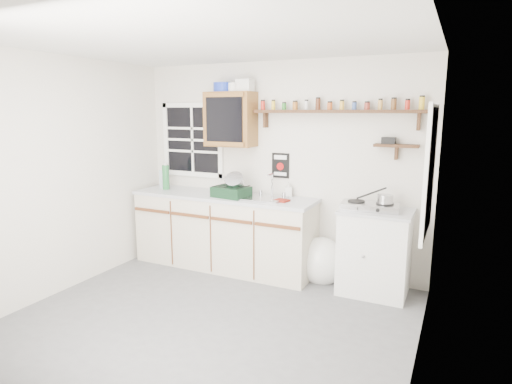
# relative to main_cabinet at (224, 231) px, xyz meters

# --- Properties ---
(room) EXTENTS (3.64, 3.24, 2.54)m
(room) POSITION_rel_main_cabinet_xyz_m (0.58, -1.30, 0.79)
(room) COLOR #545457
(room) RESTS_ON ground
(main_cabinet) EXTENTS (2.31, 0.63, 0.92)m
(main_cabinet) POSITION_rel_main_cabinet_xyz_m (0.00, 0.00, 0.00)
(main_cabinet) COLOR beige
(main_cabinet) RESTS_ON floor
(right_cabinet) EXTENTS (0.73, 0.57, 0.91)m
(right_cabinet) POSITION_rel_main_cabinet_xyz_m (1.83, 0.03, -0.01)
(right_cabinet) COLOR silver
(right_cabinet) RESTS_ON floor
(sink) EXTENTS (0.52, 0.44, 0.29)m
(sink) POSITION_rel_main_cabinet_xyz_m (0.54, 0.01, 0.47)
(sink) COLOR #ADADB1
(sink) RESTS_ON main_cabinet
(upper_cabinet) EXTENTS (0.60, 0.32, 0.65)m
(upper_cabinet) POSITION_rel_main_cabinet_xyz_m (0.03, 0.14, 1.36)
(upper_cabinet) COLOR brown
(upper_cabinet) RESTS_ON wall_back
(upper_cabinet_clutter) EXTENTS (0.50, 0.24, 0.14)m
(upper_cabinet_clutter) POSITION_rel_main_cabinet_xyz_m (0.05, 0.14, 1.75)
(upper_cabinet_clutter) COLOR #1930A5
(upper_cabinet_clutter) RESTS_ON upper_cabinet
(spice_shelf) EXTENTS (1.91, 0.18, 0.35)m
(spice_shelf) POSITION_rel_main_cabinet_xyz_m (1.32, 0.21, 1.47)
(spice_shelf) COLOR black
(spice_shelf) RESTS_ON wall_back
(secondary_shelf) EXTENTS (0.45, 0.16, 0.24)m
(secondary_shelf) POSITION_rel_main_cabinet_xyz_m (1.94, 0.22, 1.12)
(secondary_shelf) COLOR black
(secondary_shelf) RESTS_ON wall_back
(warning_sign) EXTENTS (0.22, 0.02, 0.30)m
(warning_sign) POSITION_rel_main_cabinet_xyz_m (0.63, 0.29, 0.82)
(warning_sign) COLOR black
(warning_sign) RESTS_ON wall_back
(window_back) EXTENTS (0.93, 0.03, 0.98)m
(window_back) POSITION_rel_main_cabinet_xyz_m (-0.62, 0.29, 1.09)
(window_back) COLOR black
(window_back) RESTS_ON wall_back
(window_right) EXTENTS (0.03, 0.78, 1.08)m
(window_right) POSITION_rel_main_cabinet_xyz_m (2.37, -0.75, 0.99)
(window_right) COLOR black
(window_right) RESTS_ON wall_back
(water_bottles) EXTENTS (0.19, 0.15, 0.35)m
(water_bottles) POSITION_rel_main_cabinet_xyz_m (-0.90, 0.02, 0.61)
(water_bottles) COLOR #ACBDCA
(water_bottles) RESTS_ON main_cabinet
(dish_rack) EXTENTS (0.44, 0.36, 0.30)m
(dish_rack) POSITION_rel_main_cabinet_xyz_m (0.17, -0.07, 0.56)
(dish_rack) COLOR black
(dish_rack) RESTS_ON main_cabinet
(soap_bottle) EXTENTS (0.10, 0.10, 0.18)m
(soap_bottle) POSITION_rel_main_cabinet_xyz_m (0.77, 0.22, 0.55)
(soap_bottle) COLOR white
(soap_bottle) RESTS_ON main_cabinet
(rag) EXTENTS (0.17, 0.16, 0.02)m
(rag) POSITION_rel_main_cabinet_xyz_m (0.80, -0.05, 0.47)
(rag) COLOR maroon
(rag) RESTS_ON main_cabinet
(hotplate) EXTENTS (0.61, 0.37, 0.08)m
(hotplate) POSITION_rel_main_cabinet_xyz_m (1.77, 0.01, 0.49)
(hotplate) COLOR #ADADB1
(hotplate) RESTS_ON right_cabinet
(saucepan) EXTENTS (0.39, 0.17, 0.17)m
(saucepan) POSITION_rel_main_cabinet_xyz_m (1.91, 0.01, 0.57)
(saucepan) COLOR #ADADB1
(saucepan) RESTS_ON hotplate
(trash_bag) EXTENTS (0.48, 0.43, 0.54)m
(trash_bag) POSITION_rel_main_cabinet_xyz_m (1.24, 0.10, -0.23)
(trash_bag) COLOR white
(trash_bag) RESTS_ON floor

